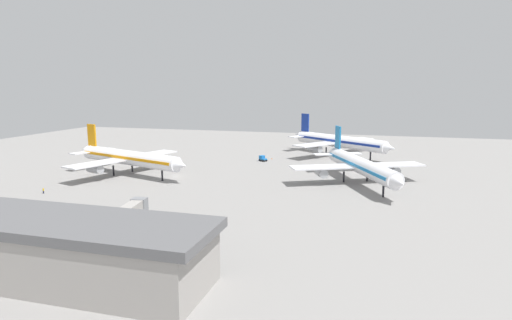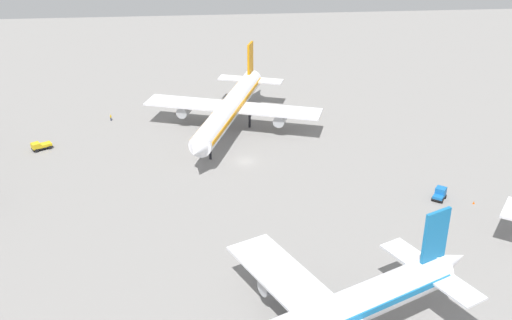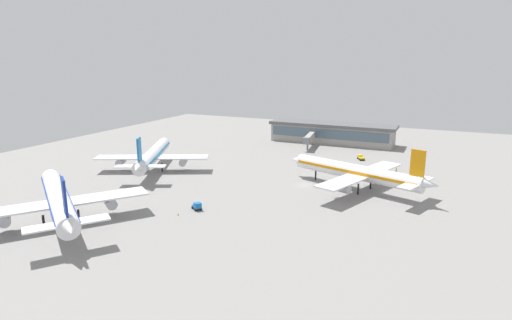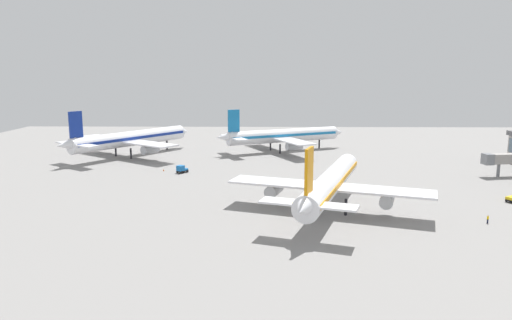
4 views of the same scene
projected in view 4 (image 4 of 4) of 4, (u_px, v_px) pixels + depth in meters
The scene contains 7 objects.
ground at pixel (311, 190), 120.46m from camera, with size 288.00×288.00×0.00m, color gray.
airplane_at_gate at pixel (282, 136), 179.11m from camera, with size 42.06×50.60×16.51m.
airplane_taxiing at pixel (330, 183), 102.22m from camera, with size 53.06×43.60×16.64m.
airplane_distant at pixel (130, 139), 168.49m from camera, with size 48.98×41.45×17.42m.
baggage_tug at pixel (182, 169), 141.04m from camera, with size 3.75×3.58×2.30m.
ground_crew_worker at pixel (488, 219), 93.63m from camera, with size 0.55×0.49×1.67m.
safety_cone_near_gate at pixel (164, 170), 143.77m from camera, with size 0.44×0.44×0.60m, color #EA590C.
Camera 4 is at (-117.31, 11.87, 29.34)m, focal length 33.18 mm.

